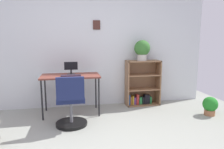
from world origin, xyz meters
TOP-DOWN VIEW (x-y plane):
  - wall_back at (0.00, 2.15)m, footprint 5.20×0.12m
  - desk at (-0.34, 1.65)m, footprint 1.09×0.58m
  - monitor at (-0.33, 1.72)m, footprint 0.25×0.16m
  - keyboard at (-0.34, 1.56)m, footprint 0.36×0.13m
  - office_chair at (-0.35, 1.02)m, footprint 0.52×0.55m
  - bookshelf_low at (1.17, 1.96)m, footprint 0.73×0.30m
  - potted_plant_on_shelf at (1.14, 1.90)m, footprint 0.33×0.33m
  - potted_plant_floor at (2.22, 1.06)m, footprint 0.28×0.28m

SIDE VIEW (x-z plane):
  - potted_plant_floor at x=2.22m, z-range 0.01..0.37m
  - office_chair at x=-0.35m, z-range -0.06..0.80m
  - bookshelf_low at x=1.17m, z-range -0.05..0.92m
  - desk at x=-0.34m, z-range 0.32..1.07m
  - keyboard at x=-0.34m, z-range 0.75..0.77m
  - monitor at x=-0.33m, z-range 0.75..1.00m
  - wall_back at x=0.00m, z-range 0.00..2.32m
  - potted_plant_on_shelf at x=1.14m, z-range 1.00..1.42m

